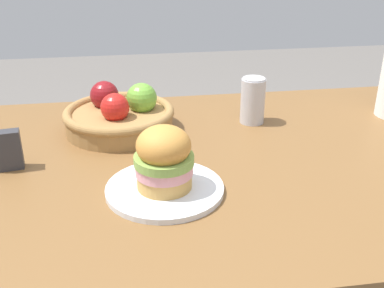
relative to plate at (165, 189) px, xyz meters
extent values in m
cube|color=brown|center=(0.12, 0.13, -0.03)|extent=(1.40, 0.90, 0.04)
cylinder|color=brown|center=(0.74, 0.50, -0.40)|extent=(0.07, 0.07, 0.71)
cylinder|color=white|center=(0.00, 0.00, 0.00)|extent=(0.24, 0.24, 0.01)
cylinder|color=tan|center=(0.00, 0.00, 0.02)|extent=(0.11, 0.11, 0.03)
cylinder|color=pink|center=(0.00, 0.00, 0.05)|extent=(0.12, 0.12, 0.02)
cylinder|color=#84A84C|center=(0.00, 0.00, 0.07)|extent=(0.12, 0.12, 0.02)
ellipsoid|color=gold|center=(0.00, 0.00, 0.10)|extent=(0.11, 0.11, 0.08)
cylinder|color=silver|center=(0.27, 0.34, 0.05)|extent=(0.07, 0.07, 0.12)
cylinder|color=silver|center=(0.27, 0.34, 0.12)|extent=(0.06, 0.06, 0.00)
cylinder|color=#9E7542|center=(-0.09, 0.34, 0.02)|extent=(0.28, 0.28, 0.05)
torus|color=#9E7542|center=(-0.09, 0.34, 0.04)|extent=(0.29, 0.29, 0.02)
sphere|color=#6BAD38|center=(-0.02, 0.35, 0.07)|extent=(0.08, 0.08, 0.08)
sphere|color=maroon|center=(-0.12, 0.40, 0.07)|extent=(0.08, 0.08, 0.08)
sphere|color=red|center=(-0.09, 0.30, 0.07)|extent=(0.07, 0.07, 0.07)
cube|color=#333338|center=(-0.33, 0.15, 0.04)|extent=(0.06, 0.04, 0.09)
camera|label=1|loc=(-0.07, -0.83, 0.49)|focal=44.05mm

